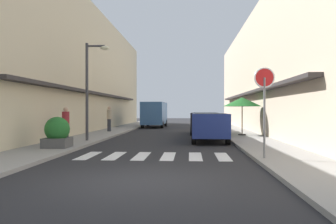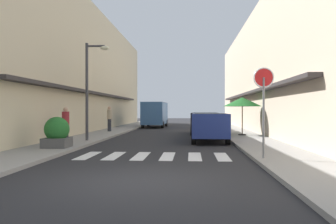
{
  "view_description": "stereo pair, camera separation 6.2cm",
  "coord_description": "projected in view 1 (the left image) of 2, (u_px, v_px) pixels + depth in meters",
  "views": [
    {
      "loc": [
        1.23,
        -7.85,
        1.63
      ],
      "look_at": [
        0.02,
        11.32,
        1.52
      ],
      "focal_mm": 37.06,
      "sensor_mm": 36.0,
      "label": 1
    },
    {
      "loc": [
        1.29,
        -7.84,
        1.63
      ],
      "look_at": [
        0.02,
        11.32,
        1.52
      ],
      "focal_mm": 37.06,
      "sensor_mm": 36.0,
      "label": 2
    }
  ],
  "objects": [
    {
      "name": "ground_plane",
      "position": [
        172.0,
        133.0,
        24.08
      ],
      "size": [
        89.09,
        89.09,
        0.0
      ],
      "primitive_type": "plane",
      "color": "#232326"
    },
    {
      "name": "street_lamp",
      "position": [
        91.0,
        80.0,
        17.18
      ],
      "size": [
        1.19,
        0.28,
        4.84
      ],
      "color": "#38383D",
      "rests_on": "sidewalk_left"
    },
    {
      "name": "pedestrian_walking_near",
      "position": [
        66.0,
        124.0,
        16.25
      ],
      "size": [
        0.34,
        0.34,
        1.65
      ],
      "rotation": [
        0.0,
        0.0,
        5.04
      ],
      "color": "#282B33",
      "rests_on": "sidewalk_left"
    },
    {
      "name": "sidewalk_right",
      "position": [
        237.0,
        133.0,
        23.81
      ],
      "size": [
        2.31,
        56.69,
        0.12
      ],
      "primitive_type": "cube",
      "color": "gray",
      "rests_on": "ground_plane"
    },
    {
      "name": "building_row_left",
      "position": [
        63.0,
        70.0,
        25.59
      ],
      "size": [
        5.5,
        38.45,
        9.2
      ],
      "color": "beige",
      "rests_on": "ground_plane"
    },
    {
      "name": "pedestrian_walking_far",
      "position": [
        109.0,
        118.0,
        24.63
      ],
      "size": [
        0.34,
        0.34,
        1.78
      ],
      "rotation": [
        0.0,
        0.0,
        1.07
      ],
      "color": "#282B33",
      "rests_on": "sidewalk_left"
    },
    {
      "name": "planter_corner",
      "position": [
        57.0,
        133.0,
        13.94
      ],
      "size": [
        1.0,
        1.0,
        1.24
      ],
      "color": "#4C4C4C",
      "rests_on": "sidewalk_left"
    },
    {
      "name": "round_street_sign",
      "position": [
        264.0,
        88.0,
        10.88
      ],
      "size": [
        0.65,
        0.07,
        2.86
      ],
      "color": "slate",
      "rests_on": "sidewalk_right"
    },
    {
      "name": "parked_car_near",
      "position": [
        210.0,
        124.0,
        17.7
      ],
      "size": [
        1.86,
        4.35,
        1.47
      ],
      "color": "navy",
      "rests_on": "ground_plane"
    },
    {
      "name": "crosswalk",
      "position": [
        155.0,
        156.0,
        12.19
      ],
      "size": [
        5.2,
        2.2,
        0.01
      ],
      "color": "silver",
      "rests_on": "ground_plane"
    },
    {
      "name": "delivery_van",
      "position": [
        155.0,
        112.0,
        32.69
      ],
      "size": [
        2.08,
        5.43,
        2.37
      ],
      "color": "#33598C",
      "rests_on": "ground_plane"
    },
    {
      "name": "cafe_umbrella",
      "position": [
        242.0,
        102.0,
        20.94
      ],
      "size": [
        2.3,
        2.3,
        2.28
      ],
      "color": "#262626",
      "rests_on": "sidewalk_right"
    },
    {
      "name": "parked_car_mid",
      "position": [
        205.0,
        121.0,
        23.19
      ],
      "size": [
        1.96,
        4.5,
        1.47
      ],
      "color": "black",
      "rests_on": "ground_plane"
    },
    {
      "name": "sidewalk_left",
      "position": [
        109.0,
        132.0,
        24.36
      ],
      "size": [
        2.31,
        56.69,
        0.12
      ],
      "primitive_type": "cube",
      "color": "gray",
      "rests_on": "ground_plane"
    },
    {
      "name": "building_row_right",
      "position": [
        287.0,
        73.0,
        24.58
      ],
      "size": [
        5.5,
        38.45,
        8.55
      ],
      "color": "#C6B299",
      "rests_on": "ground_plane"
    }
  ]
}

